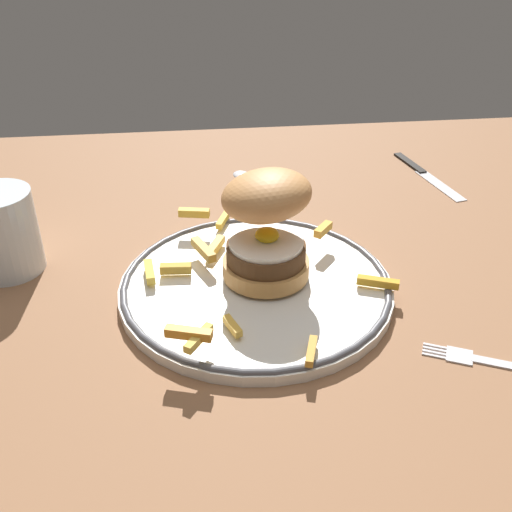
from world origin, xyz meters
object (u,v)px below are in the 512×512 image
water_glass (3,236)px  fork (497,362)px  burger (266,222)px  spoon (248,177)px  knife (422,171)px  dinner_plate (256,285)px

water_glass → fork: water_glass is taller
burger → spoon: bearing=88.3°
burger → knife: size_ratio=0.79×
water_glass → spoon: bearing=35.8°
spoon → knife: bearing=-1.4°
knife → spoon: 26.87cm
burger → spoon: (0.79, 27.27, -7.15)cm
water_glass → spoon: size_ratio=0.76×
dinner_plate → water_glass: water_glass is taller
burger → fork: size_ratio=1.03×
water_glass → fork: size_ratio=0.70×
fork → spoon: spoon is taller
water_glass → knife: 60.44cm
burger → water_glass: size_ratio=1.46×
dinner_plate → fork: size_ratio=2.16×
burger → water_glass: burger is taller
knife → dinner_plate: bearing=-135.3°
fork → spoon: (-18.80, 43.40, 0.18)cm
spoon → dinner_plate: bearing=-94.1°
dinner_plate → spoon: (2.11, 29.31, -0.48)cm
burger → water_glass: 29.71cm
fork → knife: 43.50cm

